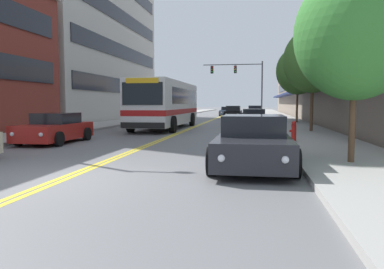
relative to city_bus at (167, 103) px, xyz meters
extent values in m
plane|color=slate|center=(1.64, 19.88, -1.77)|extent=(240.00, 240.00, 0.00)
cube|color=#9E9B96|center=(-5.52, 19.88, -1.70)|extent=(3.33, 106.00, 0.15)
cube|color=#9E9B96|center=(8.81, 19.88, -1.70)|extent=(3.33, 106.00, 0.15)
cube|color=yellow|center=(1.54, 19.88, -1.77)|extent=(0.14, 106.00, 0.01)
cube|color=yellow|center=(1.74, 19.88, -1.77)|extent=(0.14, 106.00, 0.01)
cube|color=black|center=(-7.40, 12.17, 1.71)|extent=(0.08, 22.44, 1.40)
cube|color=black|center=(-7.40, 12.17, 5.19)|extent=(0.08, 22.44, 1.40)
cube|color=black|center=(-7.40, 12.17, 8.67)|extent=(0.08, 22.44, 1.40)
cube|color=gray|center=(14.73, 19.88, 1.79)|extent=(8.00, 68.00, 7.13)
cube|color=navy|center=(10.18, 19.88, 1.13)|extent=(1.10, 61.20, 0.24)
cube|color=black|center=(10.69, 19.88, 2.65)|extent=(0.08, 61.20, 1.40)
cube|color=silver|center=(0.00, -0.10, -0.03)|extent=(2.51, 11.07, 2.79)
cube|color=#B21919|center=(0.00, -0.10, -0.59)|extent=(2.53, 11.09, 0.32)
cube|color=black|center=(0.00, 0.46, 0.42)|extent=(2.54, 8.63, 1.00)
cube|color=black|center=(0.00, -5.65, 0.47)|extent=(2.26, 0.04, 1.23)
cube|color=yellow|center=(0.00, -5.66, 1.17)|extent=(1.81, 0.06, 0.28)
cube|color=black|center=(0.00, -5.67, -1.24)|extent=(2.46, 0.08, 0.32)
cylinder|color=black|center=(-1.28, -3.86, -1.27)|extent=(0.30, 1.00, 1.00)
cylinder|color=black|center=(1.28, -3.86, -1.27)|extent=(0.30, 1.00, 1.00)
cylinder|color=black|center=(-1.28, 2.95, -1.27)|extent=(0.30, 1.00, 1.00)
cylinder|color=black|center=(1.28, 2.95, -1.27)|extent=(0.30, 1.00, 1.00)
cube|color=#B7B7BC|center=(-2.69, 15.17, -1.27)|extent=(1.80, 4.04, 0.66)
cube|color=black|center=(-2.69, 15.34, -0.73)|extent=(1.55, 1.78, 0.43)
cylinder|color=black|center=(-3.61, 13.92, -1.46)|extent=(0.22, 0.63, 0.63)
cylinder|color=black|center=(-1.77, 13.92, -1.46)|extent=(0.22, 0.63, 0.63)
cylinder|color=black|center=(-3.61, 16.43, -1.46)|extent=(0.22, 0.63, 0.63)
cylinder|color=black|center=(-1.77, 16.43, -1.46)|extent=(0.22, 0.63, 0.63)
sphere|color=silver|center=(-3.32, 13.13, -1.24)|extent=(0.16, 0.16, 0.16)
sphere|color=silver|center=(-2.06, 13.13, -1.24)|extent=(0.16, 0.16, 0.16)
cube|color=red|center=(-3.34, 17.20, -1.24)|extent=(0.18, 0.04, 0.10)
cube|color=red|center=(-2.04, 17.20, -1.24)|extent=(0.18, 0.04, 0.10)
cube|color=maroon|center=(-2.63, -10.06, -1.27)|extent=(1.72, 4.11, 0.68)
cube|color=black|center=(-2.63, -9.90, -0.70)|extent=(1.48, 1.81, 0.46)
cylinder|color=black|center=(-3.51, -11.34, -1.47)|extent=(0.22, 0.60, 0.60)
cylinder|color=black|center=(-1.75, -11.34, -1.47)|extent=(0.22, 0.60, 0.60)
cylinder|color=black|center=(-3.51, -8.79, -1.47)|extent=(0.22, 0.60, 0.60)
cylinder|color=black|center=(-1.75, -8.79, -1.47)|extent=(0.22, 0.60, 0.60)
sphere|color=silver|center=(-3.23, -12.14, -1.24)|extent=(0.16, 0.16, 0.16)
sphere|color=silver|center=(-2.03, -12.14, -1.24)|extent=(0.16, 0.16, 0.16)
cube|color=red|center=(-3.25, -8.00, -1.24)|extent=(0.18, 0.04, 0.10)
cube|color=red|center=(-2.01, -8.00, -1.24)|extent=(0.18, 0.04, 0.10)
cube|color=#232328|center=(5.94, -14.88, -1.24)|extent=(1.89, 4.72, 0.67)
cube|color=black|center=(5.94, -14.69, -0.64)|extent=(1.63, 2.08, 0.53)
cylinder|color=black|center=(4.97, -16.35, -1.43)|extent=(0.22, 0.70, 0.70)
cylinder|color=black|center=(6.91, -16.35, -1.43)|extent=(0.22, 0.70, 0.70)
cylinder|color=black|center=(4.97, -13.42, -1.43)|extent=(0.22, 0.70, 0.70)
cylinder|color=black|center=(6.91, -13.42, -1.43)|extent=(0.22, 0.70, 0.70)
sphere|color=silver|center=(5.28, -17.26, -1.21)|extent=(0.16, 0.16, 0.16)
sphere|color=silver|center=(6.60, -17.26, -1.21)|extent=(0.16, 0.16, 0.16)
cube|color=red|center=(5.26, -12.51, -1.21)|extent=(0.18, 0.04, 0.10)
cube|color=red|center=(6.62, -12.51, -1.21)|extent=(0.18, 0.04, 0.10)
cube|color=#19234C|center=(6.02, 25.93, -1.22)|extent=(1.91, 4.21, 0.74)
cube|color=black|center=(6.02, 26.10, -0.61)|extent=(1.64, 1.85, 0.49)
cylinder|color=black|center=(5.04, 24.63, -1.44)|extent=(0.22, 0.67, 0.67)
cylinder|color=black|center=(6.99, 24.63, -1.44)|extent=(0.22, 0.67, 0.67)
cylinder|color=black|center=(5.04, 27.24, -1.44)|extent=(0.22, 0.67, 0.67)
cylinder|color=black|center=(6.99, 27.24, -1.44)|extent=(0.22, 0.67, 0.67)
sphere|color=silver|center=(5.35, 23.81, -1.18)|extent=(0.16, 0.16, 0.16)
sphere|color=silver|center=(6.69, 23.81, -1.18)|extent=(0.16, 0.16, 0.16)
cube|color=red|center=(5.33, 28.05, -1.18)|extent=(0.18, 0.04, 0.10)
cube|color=red|center=(6.70, 28.05, -1.18)|extent=(0.18, 0.04, 0.10)
cube|color=white|center=(5.94, 2.14, -1.24)|extent=(1.77, 4.49, 0.73)
cube|color=black|center=(5.94, 2.32, -0.67)|extent=(1.52, 1.97, 0.42)
cylinder|color=black|center=(5.03, 0.75, -1.47)|extent=(0.22, 0.61, 0.61)
cylinder|color=black|center=(6.85, 0.75, -1.47)|extent=(0.22, 0.61, 0.61)
cylinder|color=black|center=(5.03, 3.53, -1.47)|extent=(0.22, 0.61, 0.61)
cylinder|color=black|center=(6.85, 3.53, -1.47)|extent=(0.22, 0.61, 0.61)
sphere|color=silver|center=(5.32, -0.12, -1.20)|extent=(0.16, 0.16, 0.16)
sphere|color=silver|center=(6.56, -0.12, -1.20)|extent=(0.16, 0.16, 0.16)
cube|color=red|center=(5.30, 4.40, -1.20)|extent=(0.18, 0.04, 0.10)
cube|color=red|center=(6.58, 4.40, -1.20)|extent=(0.18, 0.04, 0.10)
cube|color=#38383D|center=(2.68, 37.05, -1.24)|extent=(1.85, 4.49, 0.72)
cube|color=black|center=(2.68, 37.23, -0.67)|extent=(1.59, 1.98, 0.42)
cylinder|color=black|center=(1.73, 35.66, -1.46)|extent=(0.22, 0.62, 0.62)
cylinder|color=black|center=(3.62, 35.66, -1.46)|extent=(0.22, 0.62, 0.62)
cylinder|color=black|center=(1.73, 38.44, -1.46)|extent=(0.22, 0.62, 0.62)
cylinder|color=black|center=(3.62, 38.44, -1.46)|extent=(0.22, 0.62, 0.62)
sphere|color=silver|center=(2.03, 34.78, -1.21)|extent=(0.16, 0.16, 0.16)
sphere|color=silver|center=(3.32, 34.78, -1.21)|extent=(0.16, 0.16, 0.16)
cube|color=red|center=(2.01, 39.30, -1.21)|extent=(0.18, 0.04, 0.10)
cube|color=red|center=(3.34, 39.30, -1.21)|extent=(0.18, 0.04, 0.10)
cube|color=#475675|center=(2.32, 26.26, -1.27)|extent=(1.78, 4.51, 0.62)
cube|color=black|center=(2.32, 26.44, -0.74)|extent=(1.53, 1.99, 0.44)
cylinder|color=black|center=(1.41, 24.86, -1.42)|extent=(0.22, 0.70, 0.70)
cylinder|color=black|center=(3.23, 24.86, -1.42)|extent=(0.22, 0.70, 0.70)
cylinder|color=black|center=(1.41, 27.66, -1.42)|extent=(0.22, 0.70, 0.70)
cylinder|color=black|center=(3.23, 27.66, -1.42)|extent=(0.22, 0.70, 0.70)
sphere|color=silver|center=(1.70, 23.99, -1.24)|extent=(0.16, 0.16, 0.16)
sphere|color=silver|center=(2.94, 23.99, -1.24)|extent=(0.16, 0.16, 0.16)
cube|color=red|center=(1.68, 28.53, -1.24)|extent=(0.18, 0.04, 0.10)
cube|color=red|center=(2.96, 28.53, -1.24)|extent=(0.18, 0.04, 0.10)
cube|color=black|center=(3.74, 14.99, -1.21)|extent=(1.71, 4.35, 0.74)
cube|color=black|center=(3.74, 15.16, -0.58)|extent=(1.47, 1.91, 0.52)
cylinder|color=black|center=(2.87, 13.64, -1.43)|extent=(0.22, 0.69, 0.69)
cylinder|color=black|center=(4.62, 13.64, -1.43)|extent=(0.22, 0.69, 0.69)
cylinder|color=black|center=(2.87, 16.34, -1.43)|extent=(0.22, 0.69, 0.69)
cylinder|color=black|center=(4.62, 16.34, -1.43)|extent=(0.22, 0.69, 0.69)
sphere|color=silver|center=(3.15, 12.80, -1.17)|extent=(0.16, 0.16, 0.16)
sphere|color=silver|center=(4.34, 12.80, -1.17)|extent=(0.16, 0.16, 0.16)
cube|color=red|center=(3.13, 17.17, -1.17)|extent=(0.18, 0.04, 0.10)
cube|color=red|center=(4.36, 17.17, -1.17)|extent=(0.18, 0.04, 0.10)
cylinder|color=#47474C|center=(6.84, 21.63, 1.64)|extent=(0.18, 0.18, 6.83)
cylinder|color=#47474C|center=(3.23, 21.63, 4.70)|extent=(7.23, 0.11, 0.11)
cube|color=black|center=(3.59, 21.63, 4.10)|extent=(0.34, 0.26, 0.92)
sphere|color=red|center=(3.59, 21.47, 4.38)|extent=(0.18, 0.18, 0.18)
sphere|color=yellow|center=(3.59, 21.47, 4.10)|extent=(0.18, 0.18, 0.18)
sphere|color=green|center=(3.59, 21.47, 3.83)|extent=(0.18, 0.18, 0.18)
cylinder|color=black|center=(3.59, 21.63, 4.63)|extent=(0.02, 0.02, 0.14)
cube|color=black|center=(0.70, 21.63, 4.10)|extent=(0.34, 0.26, 0.92)
sphere|color=red|center=(0.70, 21.47, 4.38)|extent=(0.18, 0.18, 0.18)
sphere|color=yellow|center=(0.70, 21.47, 4.10)|extent=(0.18, 0.18, 0.18)
sphere|color=green|center=(0.70, 21.47, 3.83)|extent=(0.18, 0.18, 0.18)
cylinder|color=black|center=(0.70, 21.63, 4.63)|extent=(0.02, 0.02, 0.14)
cylinder|color=brown|center=(8.55, -14.58, -0.60)|extent=(0.17, 0.17, 2.04)
ellipsoid|color=#387F33|center=(8.55, -14.58, 1.77)|extent=(3.16, 3.16, 3.48)
cylinder|color=brown|center=(9.16, -3.07, -0.34)|extent=(0.18, 0.18, 2.57)
ellipsoid|color=#42752D|center=(9.16, -3.07, 2.35)|extent=(3.29, 3.29, 3.62)
cylinder|color=brown|center=(9.45, 6.90, -0.26)|extent=(0.18, 0.18, 2.73)
ellipsoid|color=#42752D|center=(9.45, 6.90, 2.61)|extent=(3.53, 3.53, 3.89)
cylinder|color=red|center=(7.59, -9.14, -1.27)|extent=(0.20, 0.20, 0.70)
sphere|color=red|center=(7.59, -9.14, -0.87)|extent=(0.18, 0.18, 0.18)
cylinder|color=red|center=(7.45, -9.14, -1.19)|extent=(0.08, 0.09, 0.09)
camera|label=1|loc=(5.96, -25.13, -0.04)|focal=35.00mm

